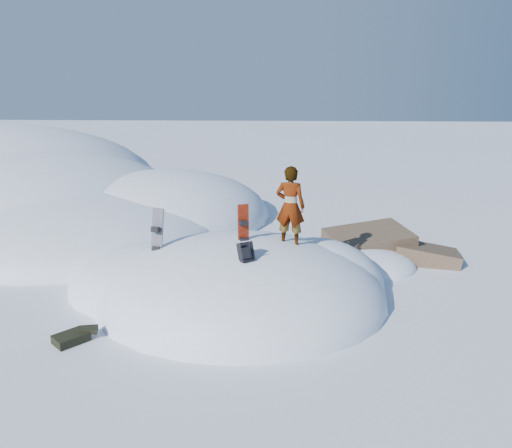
{
  "coord_description": "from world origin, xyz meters",
  "views": [
    {
      "loc": [
        0.92,
        -11.11,
        5.03
      ],
      "look_at": [
        0.35,
        0.3,
        1.81
      ],
      "focal_mm": 35.0,
      "sensor_mm": 36.0,
      "label": 1
    }
  ],
  "objects_px": {
    "snowboard_dark": "(157,241)",
    "person": "(290,206)",
    "snowboard_red": "(243,233)",
    "backpack": "(246,252)"
  },
  "relations": [
    {
      "from": "snowboard_red",
      "to": "snowboard_dark",
      "type": "distance_m",
      "value": 2.09
    },
    {
      "from": "snowboard_red",
      "to": "person",
      "type": "bearing_deg",
      "value": -16.14
    },
    {
      "from": "snowboard_dark",
      "to": "person",
      "type": "height_order",
      "value": "person"
    },
    {
      "from": "snowboard_dark",
      "to": "person",
      "type": "xyz_separation_m",
      "value": [
        3.16,
        0.1,
        0.87
      ]
    },
    {
      "from": "snowboard_dark",
      "to": "person",
      "type": "relative_size",
      "value": 0.85
    },
    {
      "from": "snowboard_red",
      "to": "backpack",
      "type": "xyz_separation_m",
      "value": [
        0.13,
        -1.1,
        -0.09
      ]
    },
    {
      "from": "person",
      "to": "snowboard_red",
      "type": "bearing_deg",
      "value": 22.87
    },
    {
      "from": "snowboard_red",
      "to": "person",
      "type": "height_order",
      "value": "person"
    },
    {
      "from": "snowboard_red",
      "to": "snowboard_dark",
      "type": "bearing_deg",
      "value": 154.21
    },
    {
      "from": "snowboard_dark",
      "to": "backpack",
      "type": "relative_size",
      "value": 3.24
    }
  ]
}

